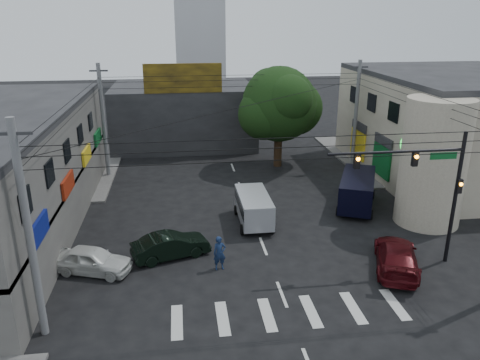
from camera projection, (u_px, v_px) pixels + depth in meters
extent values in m
plane|color=black|center=(270.00, 263.00, 25.18)|extent=(160.00, 160.00, 0.00)
cube|color=#514F4C|center=(22.00, 172.00, 39.75)|extent=(16.00, 16.00, 0.15)
cube|color=#514F4C|center=(420.00, 156.00, 44.23)|extent=(16.00, 16.00, 0.15)
cube|color=gray|center=(456.00, 127.00, 38.25)|extent=(14.00, 18.00, 8.00)
cylinder|color=gray|center=(433.00, 163.00, 28.97)|extent=(4.00, 4.00, 8.00)
cube|color=#232326|center=(184.00, 115.00, 48.00)|extent=(14.00, 10.00, 6.00)
cube|color=olive|center=(183.00, 78.00, 41.99)|extent=(7.00, 0.30, 2.60)
cylinder|color=black|center=(278.00, 142.00, 40.85)|extent=(0.70, 0.70, 4.40)
sphere|color=black|center=(279.00, 104.00, 39.75)|extent=(6.40, 6.40, 6.40)
cylinder|color=black|center=(455.00, 199.00, 24.24)|extent=(0.20, 0.20, 7.20)
cylinder|color=black|center=(397.00, 152.00, 22.90)|extent=(7.00, 0.14, 0.14)
cube|color=black|center=(415.00, 159.00, 23.16)|extent=(0.28, 0.22, 0.75)
cube|color=black|center=(357.00, 161.00, 22.79)|extent=(0.28, 0.22, 0.75)
sphere|color=orange|center=(417.00, 157.00, 22.98)|extent=(0.20, 0.20, 0.20)
sphere|color=orange|center=(358.00, 159.00, 22.61)|extent=(0.20, 0.20, 0.20)
cube|color=#0B5321|center=(444.00, 156.00, 23.31)|extent=(1.40, 0.06, 0.35)
cylinder|color=#59595B|center=(29.00, 234.00, 18.14)|extent=(0.32, 0.32, 9.20)
cylinder|color=#59595B|center=(104.00, 122.00, 37.31)|extent=(0.32, 0.32, 9.20)
cylinder|color=#59595B|center=(356.00, 115.00, 39.92)|extent=(0.32, 0.32, 9.20)
imported|color=black|center=(171.00, 246.00, 25.63)|extent=(3.94, 5.09, 1.39)
imported|color=silver|center=(92.00, 260.00, 24.09)|extent=(4.16, 5.10, 1.39)
imported|color=#3E080D|center=(396.00, 256.00, 24.42)|extent=(5.45, 6.46, 1.48)
imported|color=#132344|center=(220.00, 253.00, 24.34)|extent=(0.79, 0.63, 1.84)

